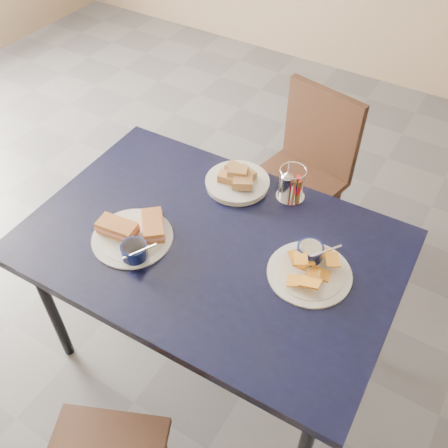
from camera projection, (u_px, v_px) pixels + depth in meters
The scene contains 7 objects.
ground at pixel (213, 300), 2.49m from camera, with size 6.00×6.00×0.00m, color #4D4E52.
dining_table at pixel (211, 253), 1.80m from camera, with size 1.33×0.91×0.75m.
chair_far at pixel (304, 162), 2.48m from camera, with size 0.47×0.46×0.86m.
sandwich_plate at pixel (134, 235), 1.75m from camera, with size 0.31×0.29×0.12m.
plantain_plate at pixel (310, 265), 1.66m from camera, with size 0.28×0.28×0.12m.
bread_basket at pixel (238, 180), 1.95m from camera, with size 0.25×0.25×0.08m.
condiment_caddy at pixel (290, 185), 1.88m from camera, with size 0.11×0.11×0.14m.
Camera 1 is at (0.82, -1.22, 2.05)m, focal length 40.00 mm.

